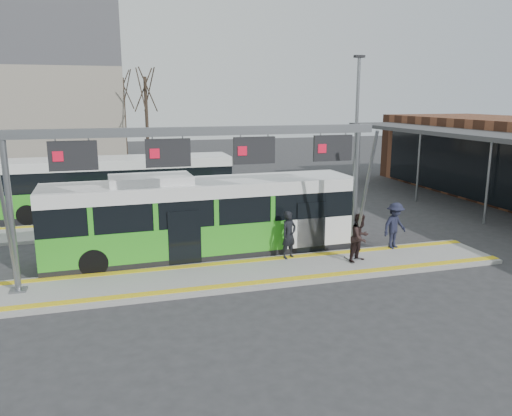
{
  "coord_description": "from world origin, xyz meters",
  "views": [
    {
      "loc": [
        -3.31,
        -16.53,
        6.3
      ],
      "look_at": [
        2.34,
        3.0,
        1.8
      ],
      "focal_mm": 35.0,
      "sensor_mm": 36.0,
      "label": 1
    }
  ],
  "objects_px": {
    "hero_bus": "(203,218)",
    "passenger_a": "(289,235)",
    "passenger_b": "(360,238)",
    "gantry": "(203,158)",
    "passenger_c": "(395,226)"
  },
  "relations": [
    {
      "from": "gantry",
      "to": "passenger_b",
      "type": "relative_size",
      "value": 6.93
    },
    {
      "from": "passenger_a",
      "to": "passenger_b",
      "type": "height_order",
      "value": "passenger_b"
    },
    {
      "from": "hero_bus",
      "to": "passenger_a",
      "type": "xyz_separation_m",
      "value": [
        3.06,
        -1.69,
        -0.47
      ]
    },
    {
      "from": "gantry",
      "to": "passenger_a",
      "type": "bearing_deg",
      "value": 13.66
    },
    {
      "from": "passenger_b",
      "to": "passenger_c",
      "type": "distance_m",
      "value": 2.46
    },
    {
      "from": "hero_bus",
      "to": "passenger_c",
      "type": "distance_m",
      "value": 7.92
    },
    {
      "from": "passenger_a",
      "to": "passenger_b",
      "type": "distance_m",
      "value": 2.72
    },
    {
      "from": "hero_bus",
      "to": "passenger_b",
      "type": "xyz_separation_m",
      "value": [
        5.53,
        -2.82,
        -0.47
      ]
    },
    {
      "from": "passenger_a",
      "to": "passenger_b",
      "type": "xyz_separation_m",
      "value": [
        2.48,
        -1.13,
        0.0
      ]
    },
    {
      "from": "passenger_a",
      "to": "hero_bus",
      "type": "bearing_deg",
      "value": 126.49
    },
    {
      "from": "passenger_c",
      "to": "gantry",
      "type": "bearing_deg",
      "value": 166.94
    },
    {
      "from": "passenger_a",
      "to": "passenger_b",
      "type": "relative_size",
      "value": 1.0
    },
    {
      "from": "hero_bus",
      "to": "passenger_a",
      "type": "relative_size",
      "value": 6.64
    },
    {
      "from": "hero_bus",
      "to": "passenger_b",
      "type": "height_order",
      "value": "hero_bus"
    },
    {
      "from": "passenger_b",
      "to": "passenger_a",
      "type": "bearing_deg",
      "value": 128.92
    }
  ]
}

